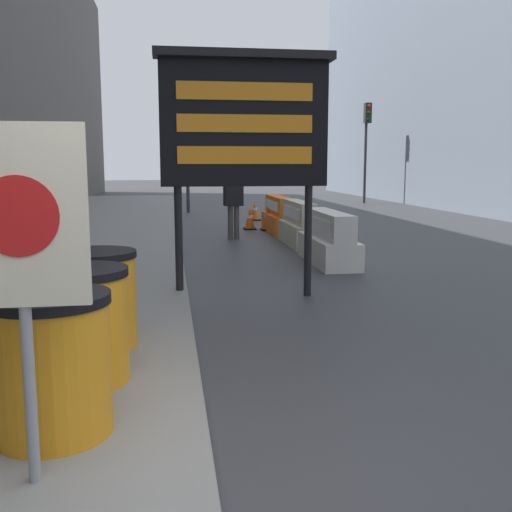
% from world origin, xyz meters
% --- Properties ---
extents(barrel_drum_foreground, '(0.72, 0.72, 0.86)m').
position_xyz_m(barrel_drum_foreground, '(-0.92, 0.87, 0.56)').
color(barrel_drum_foreground, orange).
rests_on(barrel_drum_foreground, sidewalk_left).
extents(barrel_drum_middle, '(0.72, 0.72, 0.86)m').
position_xyz_m(barrel_drum_middle, '(-0.88, 1.74, 0.56)').
color(barrel_drum_middle, orange).
rests_on(barrel_drum_middle, sidewalk_left).
extents(barrel_drum_back, '(0.72, 0.72, 0.86)m').
position_xyz_m(barrel_drum_back, '(-0.86, 2.61, 0.56)').
color(barrel_drum_back, orange).
rests_on(barrel_drum_back, sidewalk_left).
extents(warning_sign, '(0.65, 0.08, 1.81)m').
position_xyz_m(warning_sign, '(-0.92, 0.29, 1.37)').
color(warning_sign, gray).
rests_on(warning_sign, sidewalk_left).
extents(message_board, '(2.22, 0.36, 3.09)m').
position_xyz_m(message_board, '(0.74, 4.89, 2.24)').
color(message_board, black).
rests_on(message_board, ground_plane).
extents(jersey_barrier_white, '(0.64, 2.06, 0.91)m').
position_xyz_m(jersey_barrier_white, '(2.53, 7.37, 0.40)').
color(jersey_barrier_white, silver).
rests_on(jersey_barrier_white, ground_plane).
extents(jersey_barrier_cream, '(0.53, 1.97, 0.93)m').
position_xyz_m(jersey_barrier_cream, '(2.53, 9.78, 0.41)').
color(jersey_barrier_cream, beige).
rests_on(jersey_barrier_cream, ground_plane).
extents(jersey_barrier_orange_near, '(0.55, 2.12, 0.91)m').
position_xyz_m(jersey_barrier_orange_near, '(2.53, 12.19, 0.40)').
color(jersey_barrier_orange_near, orange).
rests_on(jersey_barrier_orange_near, ground_plane).
extents(traffic_cone_near, '(0.32, 0.32, 0.58)m').
position_xyz_m(traffic_cone_near, '(1.89, 12.91, 0.28)').
color(traffic_cone_near, black).
rests_on(traffic_cone_near, ground_plane).
extents(traffic_cone_mid, '(0.36, 0.36, 0.64)m').
position_xyz_m(traffic_cone_mid, '(2.32, 12.63, 0.31)').
color(traffic_cone_mid, black).
rests_on(traffic_cone_mid, ground_plane).
extents(traffic_cone_far, '(0.34, 0.34, 0.60)m').
position_xyz_m(traffic_cone_far, '(2.37, 15.38, 0.29)').
color(traffic_cone_far, black).
rests_on(traffic_cone_far, ground_plane).
extents(traffic_light_near_curb, '(0.28, 0.45, 4.08)m').
position_xyz_m(traffic_light_near_curb, '(0.46, 18.64, 2.95)').
color(traffic_light_near_curb, '#2D2D30').
rests_on(traffic_light_near_curb, ground_plane).
extents(traffic_light_far_side, '(0.28, 0.45, 4.27)m').
position_xyz_m(traffic_light_far_side, '(8.26, 22.54, 3.08)').
color(traffic_light_far_side, '#2D2D30').
rests_on(traffic_light_far_side, ground_plane).
extents(pedestrian_worker, '(0.45, 0.32, 1.59)m').
position_xyz_m(pedestrian_worker, '(1.25, 10.96, 0.94)').
color(pedestrian_worker, '#514C42').
rests_on(pedestrian_worker, ground_plane).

